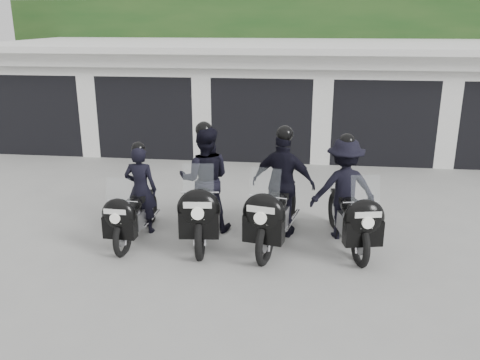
# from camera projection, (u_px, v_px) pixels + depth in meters

# --- Properties ---
(ground) EXTENTS (80.00, 80.00, 0.00)m
(ground) POSITION_uv_depth(u_px,v_px,m) (233.00, 252.00, 8.30)
(ground) COLOR gray
(ground) RESTS_ON ground
(garage_block) EXTENTS (16.40, 6.80, 2.96)m
(garage_block) POSITION_uv_depth(u_px,v_px,m) (268.00, 94.00, 15.48)
(garage_block) COLOR white
(garage_block) RESTS_ON ground
(background_vegetation) EXTENTS (20.00, 3.90, 5.80)m
(background_vegetation) POSITION_uv_depth(u_px,v_px,m) (287.00, 42.00, 19.63)
(background_vegetation) COLOR #183B15
(background_vegetation) RESTS_ON ground
(police_bike_a) EXTENTS (0.63, 1.95, 1.69)m
(police_bike_a) POSITION_uv_depth(u_px,v_px,m) (136.00, 201.00, 8.64)
(police_bike_a) COLOR black
(police_bike_a) RESTS_ON ground
(police_bike_b) EXTENTS (0.99, 2.33, 2.03)m
(police_bike_b) POSITION_uv_depth(u_px,v_px,m) (204.00, 188.00, 8.74)
(police_bike_b) COLOR black
(police_bike_b) RESTS_ON ground
(police_bike_c) EXTENTS (1.21, 2.29, 2.01)m
(police_bike_c) POSITION_uv_depth(u_px,v_px,m) (280.00, 192.00, 8.53)
(police_bike_c) COLOR black
(police_bike_c) RESTS_ON ground
(police_bike_d) EXTENTS (1.23, 2.15, 1.89)m
(police_bike_d) POSITION_uv_depth(u_px,v_px,m) (347.00, 196.00, 8.48)
(police_bike_d) COLOR black
(police_bike_d) RESTS_ON ground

